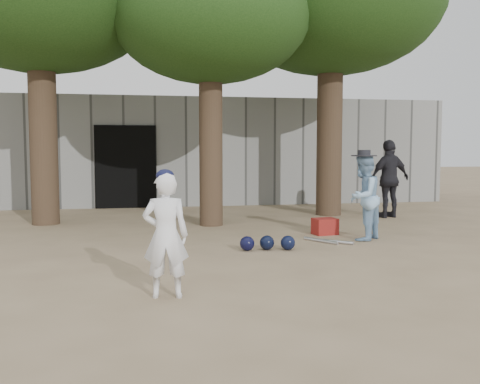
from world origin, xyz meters
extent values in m
plane|color=#937C5E|center=(0.00, 0.00, 0.00)|extent=(70.00, 70.00, 0.00)
imported|color=white|center=(-0.60, -1.05, 0.67)|extent=(0.52, 0.37, 1.34)
imported|color=#8EB8DC|center=(2.95, 1.92, 0.75)|extent=(0.92, 0.91, 1.50)
imported|color=black|center=(4.80, 4.67, 0.89)|extent=(1.12, 0.67, 1.79)
cube|color=maroon|center=(2.51, 2.62, 0.15)|extent=(0.46, 0.38, 0.30)
cube|color=gray|center=(0.00, 8.00, 1.50)|extent=(16.00, 0.35, 3.00)
cube|color=black|center=(-1.20, 7.80, 1.10)|extent=(1.60, 0.08, 2.20)
cube|color=slate|center=(0.00, 10.50, 1.50)|extent=(16.00, 5.00, 3.00)
sphere|color=black|center=(0.78, 1.33, 0.12)|extent=(0.23, 0.23, 0.23)
sphere|color=black|center=(1.10, 1.34, 0.12)|extent=(0.23, 0.23, 0.23)
sphere|color=black|center=(1.42, 1.27, 0.12)|extent=(0.23, 0.23, 0.23)
cylinder|color=silver|center=(2.16, 1.85, 0.03)|extent=(0.42, 0.64, 0.06)
cylinder|color=silver|center=(2.34, 1.73, 0.03)|extent=(0.56, 0.54, 0.06)
cylinder|color=brown|center=(-2.80, 5.00, 2.75)|extent=(0.56, 0.56, 5.50)
cylinder|color=brown|center=(0.60, 4.20, 2.50)|extent=(0.48, 0.48, 5.00)
ellipsoid|color=#284C19|center=(0.60, 4.20, 4.20)|extent=(4.00, 4.00, 2.60)
cylinder|color=brown|center=(3.60, 5.40, 2.90)|extent=(0.60, 0.60, 5.80)
ellipsoid|color=#284C19|center=(3.60, 5.40, 5.00)|extent=(5.20, 5.20, 3.38)
camera|label=1|loc=(-0.87, -6.72, 1.60)|focal=40.00mm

